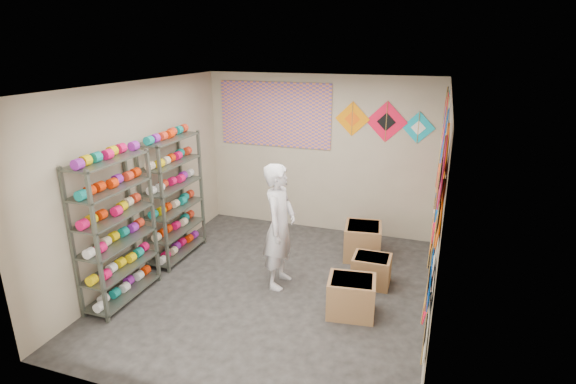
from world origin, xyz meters
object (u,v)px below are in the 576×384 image
at_px(carton_a, 351,296).
at_px(shelf_rack_back, 173,198).
at_px(shelf_rack_front, 116,231).
at_px(carton_c, 363,241).
at_px(shopkeeper, 280,226).
at_px(carton_b, 371,270).

bearing_deg(carton_a, shelf_rack_back, 159.05).
relative_size(shelf_rack_front, shelf_rack_back, 1.00).
relative_size(carton_a, carton_c, 0.95).
bearing_deg(carton_c, shelf_rack_front, -149.10).
height_order(shelf_rack_front, shelf_rack_back, same).
distance_m(shelf_rack_front, shopkeeper, 2.07).
distance_m(shopkeeper, carton_c, 1.62).
height_order(carton_b, carton_c, carton_c).
height_order(shelf_rack_front, carton_b, shelf_rack_front).
bearing_deg(shopkeeper, carton_c, -37.69).
height_order(shopkeeper, carton_a, shopkeeper).
distance_m(carton_a, carton_c, 1.60).
bearing_deg(carton_b, carton_c, 107.73).
xyz_separation_m(carton_b, carton_c, (-0.26, 0.79, 0.05)).
relative_size(shelf_rack_back, carton_c, 3.17).
bearing_deg(carton_b, carton_a, -99.16).
distance_m(shelf_rack_front, carton_a, 3.03).
relative_size(shopkeeper, carton_b, 3.39).
bearing_deg(shopkeeper, carton_a, -110.02).
relative_size(shelf_rack_front, shopkeeper, 1.11).
distance_m(shelf_rack_front, carton_c, 3.58).
bearing_deg(shelf_rack_front, shopkeeper, 28.91).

